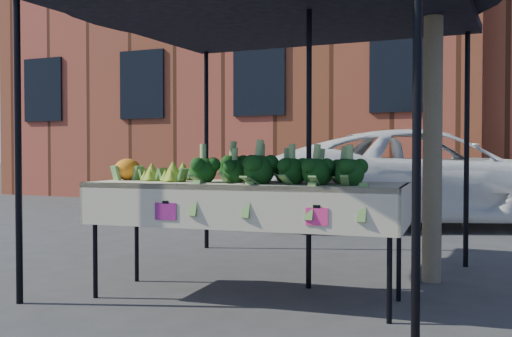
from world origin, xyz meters
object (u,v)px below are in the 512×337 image
Objects in this scene: table at (245,241)px; street_tree at (434,7)px; vehicle at (429,53)px; canopy at (273,124)px.

street_tree reaches higher than table.
vehicle reaches higher than street_tree.
table is at bearing 151.52° from vehicle.
canopy is 0.66× the size of street_tree.
table is 1.13m from canopy.
canopy is at bearing 93.20° from table.
vehicle is at bearing 83.07° from canopy.
canopy is at bearing 150.33° from vehicle.
street_tree is at bearing 166.11° from vehicle.
vehicle is 4.29m from street_tree.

